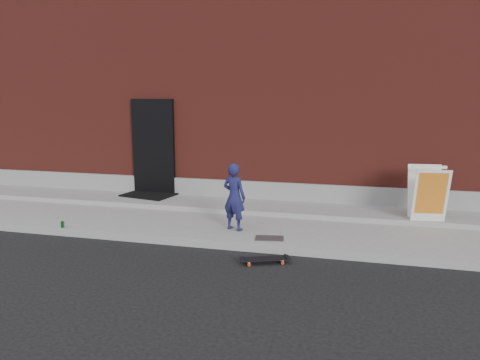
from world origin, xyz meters
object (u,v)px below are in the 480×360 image
(skateboard, at_px, (265,259))
(soda_can, at_px, (63,225))
(child, at_px, (234,197))
(pizza_sign, at_px, (428,193))

(skateboard, relative_size, soda_can, 6.62)
(child, relative_size, pizza_sign, 1.19)
(pizza_sign, bearing_deg, soda_can, -163.94)
(child, bearing_deg, soda_can, 29.83)
(child, relative_size, skateboard, 1.58)
(pizza_sign, relative_size, soda_can, 8.82)
(skateboard, distance_m, pizza_sign, 3.69)
(soda_can, bearing_deg, child, 12.08)
(child, xyz_separation_m, skateboard, (0.82, -1.19, -0.70))
(skateboard, bearing_deg, child, 124.50)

